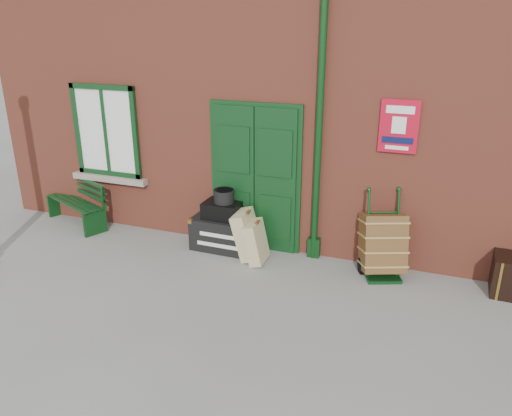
% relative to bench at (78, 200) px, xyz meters
% --- Properties ---
extents(ground, '(80.00, 80.00, 0.00)m').
position_rel_bench_xyz_m(ground, '(3.52, -1.31, -0.42)').
color(ground, gray).
rests_on(ground, ground).
extents(station_building, '(10.30, 4.30, 4.36)m').
position_rel_bench_xyz_m(station_building, '(3.52, 2.18, 1.74)').
color(station_building, '#A04733').
rests_on(station_building, ground).
extents(bench, '(1.40, 0.92, 0.83)m').
position_rel_bench_xyz_m(bench, '(0.00, 0.00, 0.00)').
color(bench, '#0E3315').
rests_on(bench, ground).
extents(houdini_trunk, '(1.02, 0.57, 0.51)m').
position_rel_bench_xyz_m(houdini_trunk, '(2.82, -0.06, -0.17)').
color(houdini_trunk, black).
rests_on(houdini_trunk, ground).
extents(strongbox, '(0.56, 0.41, 0.25)m').
position_rel_bench_xyz_m(strongbox, '(2.77, -0.06, 0.21)').
color(strongbox, black).
rests_on(strongbox, houdini_trunk).
extents(hatbox, '(0.31, 0.31, 0.20)m').
position_rel_bench_xyz_m(hatbox, '(2.80, -0.06, 0.44)').
color(hatbox, black).
rests_on(hatbox, strongbox).
extents(suitcase_back, '(0.39, 0.52, 0.73)m').
position_rel_bench_xyz_m(suitcase_back, '(3.23, -0.23, -0.05)').
color(suitcase_back, tan).
rests_on(suitcase_back, ground).
extents(suitcase_front, '(0.32, 0.46, 0.63)m').
position_rel_bench_xyz_m(suitcase_front, '(3.41, -0.33, -0.11)').
color(suitcase_front, tan).
rests_on(suitcase_front, ground).
extents(porter_trolley, '(0.76, 0.79, 1.19)m').
position_rel_bench_xyz_m(porter_trolley, '(5.18, -0.08, 0.04)').
color(porter_trolley, '#0D3714').
rests_on(porter_trolley, ground).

